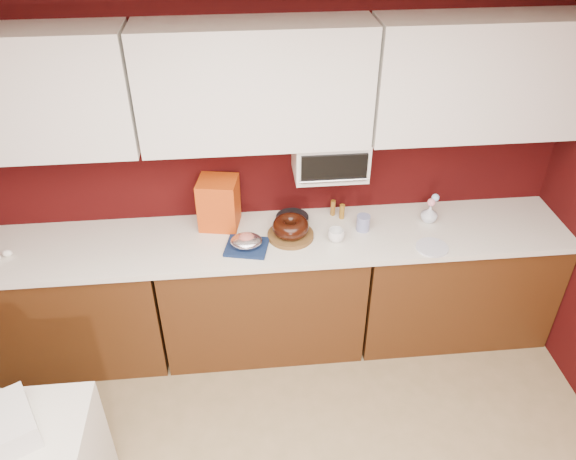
{
  "coord_description": "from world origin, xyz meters",
  "views": [
    {
      "loc": [
        -0.12,
        -0.96,
        3.0
      ],
      "look_at": [
        0.16,
        1.84,
        1.02
      ],
      "focal_mm": 35.0,
      "sensor_mm": 36.0,
      "label": 1
    }
  ],
  "objects_px": {
    "bundt_cake": "(291,227)",
    "blue_jar": "(363,223)",
    "toaster_oven": "(330,156)",
    "coffee_mug": "(336,234)",
    "flower_vase": "(430,213)",
    "foil_ham_nest": "(246,241)",
    "pandoro_box": "(219,203)"
  },
  "relations": [
    {
      "from": "pandoro_box",
      "to": "flower_vase",
      "type": "height_order",
      "value": "pandoro_box"
    },
    {
      "from": "pandoro_box",
      "to": "flower_vase",
      "type": "bearing_deg",
      "value": 6.51
    },
    {
      "from": "coffee_mug",
      "to": "blue_jar",
      "type": "xyz_separation_m",
      "value": [
        0.19,
        0.1,
        0.0
      ]
    },
    {
      "from": "bundt_cake",
      "to": "blue_jar",
      "type": "distance_m",
      "value": 0.48
    },
    {
      "from": "toaster_oven",
      "to": "coffee_mug",
      "type": "height_order",
      "value": "toaster_oven"
    },
    {
      "from": "coffee_mug",
      "to": "flower_vase",
      "type": "bearing_deg",
      "value": 13.63
    },
    {
      "from": "toaster_oven",
      "to": "pandoro_box",
      "type": "bearing_deg",
      "value": 178.83
    },
    {
      "from": "bundt_cake",
      "to": "flower_vase",
      "type": "distance_m",
      "value": 0.93
    },
    {
      "from": "toaster_oven",
      "to": "coffee_mug",
      "type": "bearing_deg",
      "value": -85.61
    },
    {
      "from": "pandoro_box",
      "to": "coffee_mug",
      "type": "bearing_deg",
      "value": -8.84
    },
    {
      "from": "bundt_cake",
      "to": "foil_ham_nest",
      "type": "bearing_deg",
      "value": -161.95
    },
    {
      "from": "foil_ham_nest",
      "to": "coffee_mug",
      "type": "bearing_deg",
      "value": 2.28
    },
    {
      "from": "bundt_cake",
      "to": "blue_jar",
      "type": "xyz_separation_m",
      "value": [
        0.48,
        0.03,
        -0.03
      ]
    },
    {
      "from": "flower_vase",
      "to": "pandoro_box",
      "type": "bearing_deg",
      "value": 175.87
    },
    {
      "from": "bundt_cake",
      "to": "foil_ham_nest",
      "type": "distance_m",
      "value": 0.3
    },
    {
      "from": "toaster_oven",
      "to": "coffee_mug",
      "type": "xyz_separation_m",
      "value": [
        0.02,
        -0.24,
        -0.42
      ]
    },
    {
      "from": "toaster_oven",
      "to": "flower_vase",
      "type": "distance_m",
      "value": 0.79
    },
    {
      "from": "blue_jar",
      "to": "bundt_cake",
      "type": "bearing_deg",
      "value": -175.81
    },
    {
      "from": "bundt_cake",
      "to": "blue_jar",
      "type": "bearing_deg",
      "value": 4.19
    },
    {
      "from": "pandoro_box",
      "to": "coffee_mug",
      "type": "relative_size",
      "value": 3.3
    },
    {
      "from": "flower_vase",
      "to": "foil_ham_nest",
      "type": "bearing_deg",
      "value": -171.57
    },
    {
      "from": "blue_jar",
      "to": "flower_vase",
      "type": "xyz_separation_m",
      "value": [
        0.45,
        0.05,
        0.01
      ]
    },
    {
      "from": "foil_ham_nest",
      "to": "pandoro_box",
      "type": "relative_size",
      "value": 0.59
    },
    {
      "from": "toaster_oven",
      "to": "foil_ham_nest",
      "type": "xyz_separation_m",
      "value": [
        -0.55,
        -0.26,
        -0.42
      ]
    },
    {
      "from": "toaster_oven",
      "to": "flower_vase",
      "type": "relative_size",
      "value": 3.38
    },
    {
      "from": "flower_vase",
      "to": "bundt_cake",
      "type": "bearing_deg",
      "value": -174.63
    },
    {
      "from": "flower_vase",
      "to": "blue_jar",
      "type": "bearing_deg",
      "value": -173.39
    },
    {
      "from": "bundt_cake",
      "to": "flower_vase",
      "type": "xyz_separation_m",
      "value": [
        0.93,
        0.09,
        -0.01
      ]
    },
    {
      "from": "foil_ham_nest",
      "to": "flower_vase",
      "type": "distance_m",
      "value": 1.23
    },
    {
      "from": "toaster_oven",
      "to": "flower_vase",
      "type": "xyz_separation_m",
      "value": [
        0.67,
        -0.09,
        -0.41
      ]
    },
    {
      "from": "foil_ham_nest",
      "to": "blue_jar",
      "type": "bearing_deg",
      "value": 9.52
    },
    {
      "from": "toaster_oven",
      "to": "bundt_cake",
      "type": "distance_m",
      "value": 0.5
    }
  ]
}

